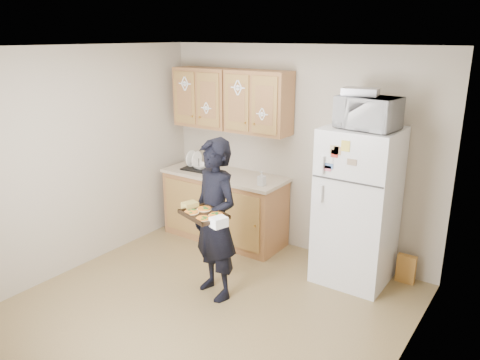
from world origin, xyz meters
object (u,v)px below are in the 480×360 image
object	(u,v)px
person	(215,220)
dish_rack	(199,163)
refrigerator	(357,206)
baking_tray	(204,215)
microwave	(368,113)

from	to	relation	value
person	dish_rack	world-z (taller)	person
refrigerator	baking_tray	world-z (taller)	refrigerator
refrigerator	dish_rack	xyz separation A→B (m)	(-2.19, 0.02, 0.13)
refrigerator	dish_rack	bearing A→B (deg)	179.58
baking_tray	microwave	world-z (taller)	microwave
microwave	refrigerator	bearing A→B (deg)	140.47
refrigerator	person	distance (m)	1.54
refrigerator	person	bearing A→B (deg)	-132.98
baking_tray	dish_rack	world-z (taller)	dish_rack
person	microwave	bearing A→B (deg)	62.44
person	dish_rack	size ratio (longest dim) A/B	4.13
baking_tray	person	bearing A→B (deg)	126.01
person	refrigerator	bearing A→B (deg)	65.03
baking_tray	dish_rack	distance (m)	1.89
dish_rack	microwave	bearing A→B (deg)	-1.69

